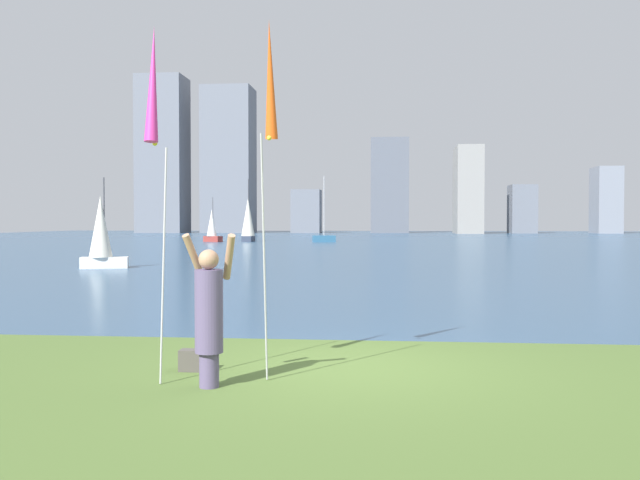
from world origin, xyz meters
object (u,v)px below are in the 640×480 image
at_px(person, 209,312).
at_px(sailboat_7, 248,221).
at_px(kite_flag_right, 270,88).
at_px(bag, 192,360).
at_px(sailboat_3, 324,238).
at_px(sailboat_4, 101,234).
at_px(kite_flag_left, 153,93).
at_px(sailboat_6, 212,226).

bearing_deg(person, sailboat_7, 103.32).
height_order(kite_flag_right, bag, kite_flag_right).
height_order(kite_flag_right, sailboat_7, sailboat_7).
relative_size(sailboat_3, sailboat_4, 1.61).
distance_m(bag, sailboat_4, 20.70).
distance_m(kite_flag_left, kite_flag_right, 1.47).
height_order(person, bag, person).
relative_size(bag, sailboat_6, 0.07).
distance_m(person, sailboat_3, 54.96).
relative_size(sailboat_6, sailboat_7, 0.70).
bearing_deg(sailboat_4, sailboat_3, 80.51).
xyz_separation_m(kite_flag_right, sailboat_6, (-14.47, 53.71, -2.21)).
bearing_deg(sailboat_7, sailboat_3, -5.30).
relative_size(kite_flag_right, sailboat_4, 1.19).
xyz_separation_m(bag, sailboat_6, (-13.40, 53.53, 1.26)).
distance_m(kite_flag_right, sailboat_3, 54.44).
bearing_deg(kite_flag_left, sailboat_7, 100.31).
relative_size(kite_flag_right, sailboat_7, 0.77).
xyz_separation_m(person, sailboat_4, (-9.53, 19.40, 0.51)).
distance_m(kite_flag_left, bag, 3.43).
xyz_separation_m(person, kite_flag_left, (-0.62, -0.11, 2.54)).
bearing_deg(bag, sailboat_3, 93.34).
height_order(kite_flag_right, sailboat_3, sailboat_3).
height_order(kite_flag_left, sailboat_7, sailboat_7).
bearing_deg(sailboat_4, kite_flag_left, -65.46).
bearing_deg(sailboat_6, kite_flag_left, -76.35).
height_order(person, kite_flag_right, kite_flag_right).
bearing_deg(sailboat_6, bag, -75.95).
relative_size(sailboat_4, sailboat_6, 0.91).
height_order(kite_flag_left, kite_flag_right, kite_flag_right).
height_order(kite_flag_right, sailboat_4, kite_flag_right).
relative_size(person, bag, 5.91).
bearing_deg(kite_flag_right, sailboat_3, 94.45).
xyz_separation_m(sailboat_4, sailboat_6, (-4.32, 34.96, -0.01)).
xyz_separation_m(kite_flag_right, sailboat_4, (-10.14, 18.74, -2.20)).
bearing_deg(person, sailboat_6, 106.67).
distance_m(kite_flag_left, sailboat_6, 56.10).
relative_size(kite_flag_right, bag, 14.52).
distance_m(person, sailboat_6, 56.11).
bearing_deg(sailboat_6, person, -75.71).
distance_m(bag, sailboat_7, 55.64).
bearing_deg(bag, sailboat_7, 100.65).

